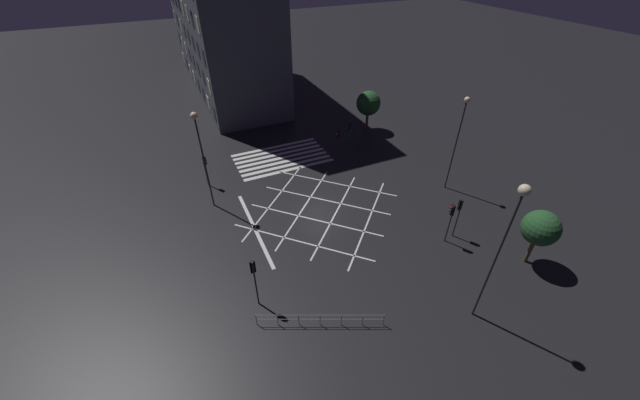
% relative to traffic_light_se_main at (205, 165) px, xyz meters
% --- Properties ---
extents(ground_plane, '(200.00, 200.00, 0.00)m').
position_rel_traffic_light_se_main_xyz_m(ground_plane, '(-8.39, 8.23, -2.38)').
color(ground_plane, black).
extents(road_markings, '(15.31, 20.88, 0.01)m').
position_rel_traffic_light_se_main_xyz_m(road_markings, '(-8.03, 1.27, -2.38)').
color(road_markings, silver).
rests_on(road_markings, ground_plane).
extents(traffic_light_se_main, '(0.39, 0.36, 3.33)m').
position_rel_traffic_light_se_main_xyz_m(traffic_light_se_main, '(0.00, 0.00, 0.00)').
color(traffic_light_se_main, '#2D2D30').
rests_on(traffic_light_se_main, ground_plane).
extents(traffic_light_nw_main, '(0.39, 0.36, 3.76)m').
position_rel_traffic_light_se_main_xyz_m(traffic_light_nw_main, '(-15.87, 16.25, 0.31)').
color(traffic_light_nw_main, '#2D2D30').
rests_on(traffic_light_nw_main, ground_plane).
extents(traffic_light_sw_cross, '(0.36, 0.39, 3.55)m').
position_rel_traffic_light_se_main_xyz_m(traffic_light_sw_cross, '(-15.87, -0.08, 0.16)').
color(traffic_light_sw_cross, '#2D2D30').
rests_on(traffic_light_sw_cross, ground_plane).
extents(traffic_light_sw_main, '(2.78, 0.36, 3.28)m').
position_rel_traffic_light_se_main_xyz_m(traffic_light_sw_main, '(-15.33, 0.05, 0.04)').
color(traffic_light_sw_main, '#2D2D30').
rests_on(traffic_light_sw_main, ground_plane).
extents(traffic_light_nw_cross, '(0.36, 0.39, 3.69)m').
position_rel_traffic_light_se_main_xyz_m(traffic_light_nw_cross, '(-16.96, 15.93, 0.26)').
color(traffic_light_nw_cross, '#2D2D30').
rests_on(traffic_light_nw_cross, ground_plane).
extents(traffic_light_ne_cross, '(0.36, 0.39, 4.05)m').
position_rel_traffic_light_se_main_xyz_m(traffic_light_ne_cross, '(-0.29, 15.75, 0.51)').
color(traffic_light_ne_cross, '#2D2D30').
rests_on(traffic_light_ne_cross, ground_plane).
extents(street_lamp_east, '(0.58, 0.58, 9.12)m').
position_rel_traffic_light_se_main_xyz_m(street_lamp_east, '(0.27, 3.49, 4.33)').
color(street_lamp_east, '#2D2D30').
rests_on(street_lamp_east, ground_plane).
extents(street_lamp_west, '(0.50, 0.50, 9.24)m').
position_rel_traffic_light_se_main_xyz_m(street_lamp_west, '(-21.14, 10.19, 3.95)').
color(street_lamp_west, '#2D2D30').
rests_on(street_lamp_west, ground_plane).
extents(street_lamp_far, '(0.63, 0.63, 10.39)m').
position_rel_traffic_light_se_main_xyz_m(street_lamp_far, '(-12.92, 22.56, 5.43)').
color(street_lamp_far, '#2D2D30').
rests_on(street_lamp_far, ground_plane).
extents(street_tree_near, '(2.63, 2.63, 4.68)m').
position_rel_traffic_light_se_main_xyz_m(street_tree_near, '(-20.07, 20.61, 0.96)').
color(street_tree_near, brown).
rests_on(street_tree_near, ground_plane).
extents(street_tree_far, '(2.98, 2.98, 4.95)m').
position_rel_traffic_light_se_main_xyz_m(street_tree_far, '(-20.76, -4.40, 1.05)').
color(street_tree_far, brown).
rests_on(street_tree_far, ground_plane).
extents(pedestrian_railing, '(7.42, 3.45, 1.05)m').
position_rel_traffic_light_se_main_xyz_m(pedestrian_railing, '(-3.39, 19.08, -1.71)').
color(pedestrian_railing, gray).
rests_on(pedestrian_railing, ground_plane).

